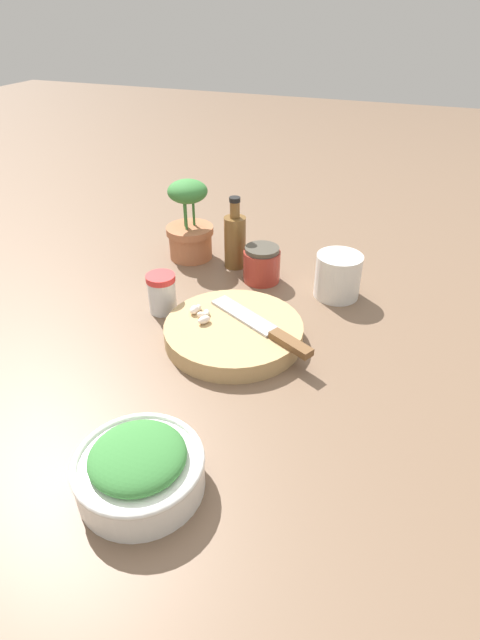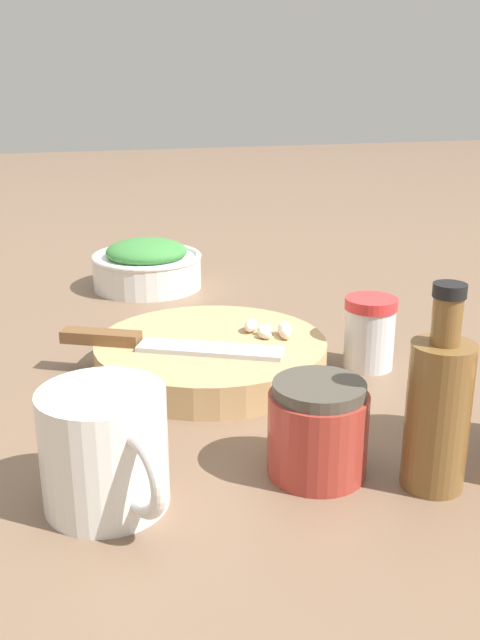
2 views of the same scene
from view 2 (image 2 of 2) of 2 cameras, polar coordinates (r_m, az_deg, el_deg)
ground_plane at (r=0.81m, az=-1.09°, el=-3.04°), size 5.00×5.00×0.00m
cutting_board at (r=0.77m, az=-2.34°, el=-2.83°), size 0.25×0.25×0.03m
chef_knife at (r=0.75m, az=-6.69°, el=-1.90°), size 0.14×0.22×0.01m
garlic_cloves at (r=0.78m, az=2.36°, el=-0.74°), size 0.06×0.05×0.01m
herb_bowl at (r=1.09m, az=-7.46°, el=4.40°), size 0.17×0.17×0.07m
spice_jar at (r=0.79m, az=10.32°, el=-0.98°), size 0.06×0.06×0.08m
coffee_mug at (r=0.54m, az=-10.67°, el=-10.16°), size 0.13×0.09×0.09m
honey_jar at (r=0.57m, az=6.06°, el=-8.71°), size 0.08×0.08×0.08m
oil_bottle at (r=0.56m, az=15.57°, el=-6.87°), size 0.05×0.05×0.16m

